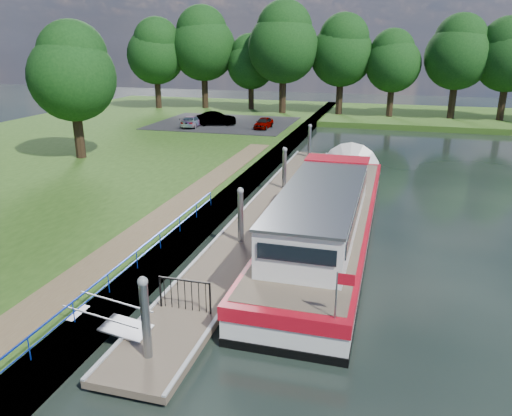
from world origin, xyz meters
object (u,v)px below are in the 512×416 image
(car_a, at_px, (264,123))
(car_c, at_px, (192,121))
(barge, at_px, (329,214))
(car_b, at_px, (216,119))
(pontoon, at_px, (266,214))

(car_a, height_order, car_c, car_c)
(barge, height_order, car_b, barge)
(car_c, bearing_deg, car_a, -177.12)
(barge, xyz_separation_m, car_b, (-14.87, 24.88, 0.41))
(car_a, relative_size, car_b, 0.78)
(pontoon, distance_m, car_b, 25.94)
(barge, xyz_separation_m, car_a, (-9.71, 24.27, 0.28))
(pontoon, relative_size, car_a, 9.52)
(pontoon, relative_size, barge, 1.42)
(car_a, bearing_deg, pontoon, -71.47)
(car_b, bearing_deg, barge, -167.35)
(barge, bearing_deg, car_a, 111.81)
(pontoon, bearing_deg, car_b, 115.80)
(barge, bearing_deg, car_c, 125.88)
(pontoon, xyz_separation_m, car_a, (-6.11, 22.71, 1.19))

